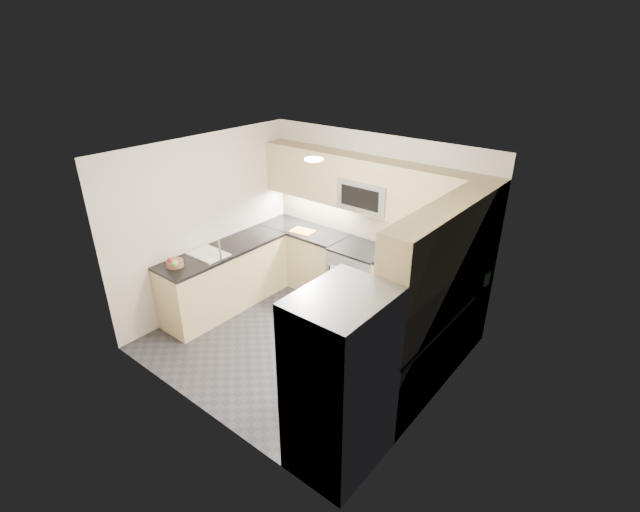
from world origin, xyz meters
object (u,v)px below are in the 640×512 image
Objects in this scene: utensil_bowl at (478,276)px; fruit_basket at (175,263)px; cutting_board at (302,231)px; gas_range at (359,277)px; microwave at (368,194)px; refrigerator at (341,383)px.

utensil_bowl reaches higher than fruit_basket.
cutting_board is 1.58× the size of fruit_basket.
gas_range is 1.25m from microwave.
gas_range is 2.61m from fruit_basket.
gas_range is 2.86m from refrigerator.
refrigerator is 3.42m from cutting_board.
microwave is 1.82m from utensil_bowl.
gas_range is 0.51× the size of refrigerator.
microwave reaches higher than utensil_bowl.
utensil_bowl is at bearing 2.24° from gas_range.
cutting_board is at bearing 74.66° from fruit_basket.
refrigerator is (1.45, -2.55, -0.80)m from microwave.
fruit_basket is at bearing -105.34° from cutting_board.
refrigerator is at bearing -60.38° from microwave.
fruit_basket is at bearing -147.31° from utensil_bowl.
gas_range is 4.05× the size of fruit_basket.
fruit_basket reaches higher than gas_range.
microwave is 0.42× the size of refrigerator.
microwave reaches higher than cutting_board.
utensil_bowl is at bearing 84.59° from refrigerator.
cutting_board is at bearing -168.88° from microwave.
refrigerator is 2.50m from utensil_bowl.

